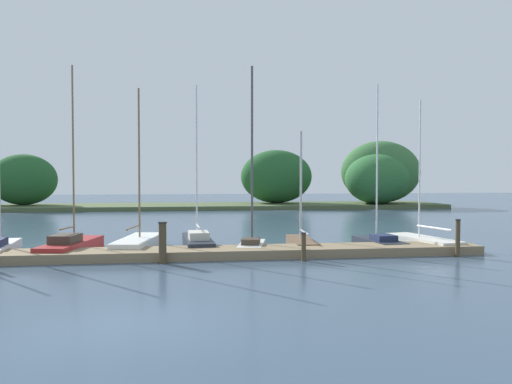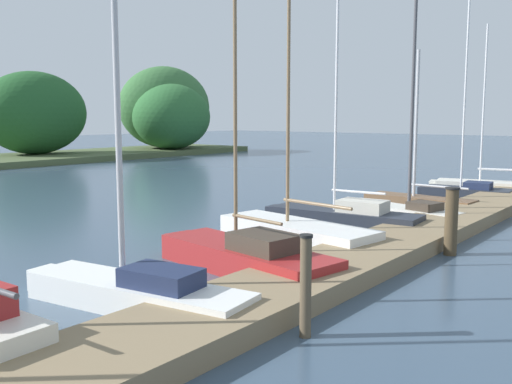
% 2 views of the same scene
% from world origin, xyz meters
% --- Properties ---
extents(ground, '(160.00, 160.00, 0.00)m').
position_xyz_m(ground, '(0.00, 0.00, 0.00)').
color(ground, '#384C60').
extents(dock_pier, '(26.22, 1.80, 0.35)m').
position_xyz_m(dock_pier, '(0.00, 8.46, 0.17)').
color(dock_pier, '#847051').
rests_on(dock_pier, ground).
extents(far_shore, '(54.48, 8.69, 7.07)m').
position_xyz_m(far_shore, '(8.53, 38.70, 2.78)').
color(far_shore, '#4C5B38').
rests_on(far_shore, ground).
extents(sailboat_3, '(1.90, 4.54, 7.75)m').
position_xyz_m(sailboat_3, '(-3.50, 10.13, 0.35)').
color(sailboat_3, maroon).
rests_on(sailboat_3, ground).
extents(sailboat_4, '(1.88, 4.53, 6.98)m').
position_xyz_m(sailboat_4, '(-0.88, 10.76, 0.32)').
color(sailboat_4, white).
rests_on(sailboat_4, ground).
extents(sailboat_5, '(1.42, 4.54, 7.20)m').
position_xyz_m(sailboat_5, '(1.62, 10.82, 0.34)').
color(sailboat_5, '#232833').
rests_on(sailboat_5, ground).
extents(sailboat_6, '(1.53, 3.03, 7.83)m').
position_xyz_m(sailboat_6, '(3.91, 9.71, 0.44)').
color(sailboat_6, silver).
rests_on(sailboat_6, ground).
extents(sailboat_7, '(1.13, 3.81, 5.20)m').
position_xyz_m(sailboat_7, '(6.24, 10.55, 0.29)').
color(sailboat_7, brown).
rests_on(sailboat_7, ground).
extents(sailboat_8, '(1.55, 3.40, 7.30)m').
position_xyz_m(sailboat_8, '(9.64, 10.06, 0.30)').
color(sailboat_8, '#232833').
rests_on(sailboat_8, ground).
extents(sailboat_9, '(2.10, 4.28, 6.61)m').
position_xyz_m(sailboat_9, '(11.61, 10.00, 0.27)').
color(sailboat_9, silver).
rests_on(sailboat_9, ground).
extents(mooring_piling_2, '(0.32, 0.32, 1.51)m').
position_xyz_m(mooring_piling_2, '(0.35, 7.32, 0.76)').
color(mooring_piling_2, '#4C3D28').
rests_on(mooring_piling_2, ground).
extents(mooring_piling_3, '(0.20, 0.20, 1.07)m').
position_xyz_m(mooring_piling_3, '(5.55, 7.12, 0.54)').
color(mooring_piling_3, '#4C3D28').
rests_on(mooring_piling_3, ground).
extents(mooring_piling_4, '(0.21, 0.21, 1.48)m').
position_xyz_m(mooring_piling_4, '(11.79, 7.29, 0.75)').
color(mooring_piling_4, '#4C3D28').
rests_on(mooring_piling_4, ground).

